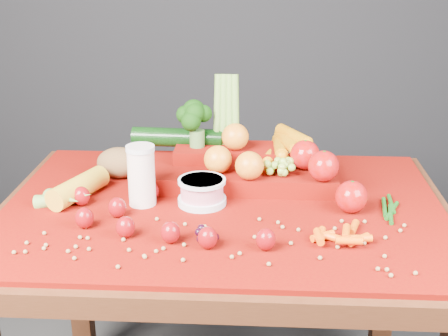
# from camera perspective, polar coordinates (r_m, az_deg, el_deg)

# --- Properties ---
(table) EXTENTS (1.10, 0.80, 0.75)m
(table) POSITION_cam_1_polar(r_m,az_deg,el_deg) (1.55, -0.04, -7.02)
(table) COLOR #36190C
(table) RESTS_ON ground
(red_cloth) EXTENTS (1.05, 0.75, 0.01)m
(red_cloth) POSITION_cam_1_polar(r_m,az_deg,el_deg) (1.50, -0.04, -3.62)
(red_cloth) COLOR #650D03
(red_cloth) RESTS_ON table
(milk_glass) EXTENTS (0.07, 0.07, 0.15)m
(milk_glass) POSITION_cam_1_polar(r_m,az_deg,el_deg) (1.49, -7.57, -0.48)
(milk_glass) COLOR silver
(milk_glass) RESTS_ON red_cloth
(yogurt_bowl) EXTENTS (0.12, 0.12, 0.06)m
(yogurt_bowl) POSITION_cam_1_polar(r_m,az_deg,el_deg) (1.50, -2.03, -2.09)
(yogurt_bowl) COLOR silver
(yogurt_bowl) RESTS_ON red_cloth
(strawberry_scatter) EXTENTS (0.48, 0.28, 0.05)m
(strawberry_scatter) POSITION_cam_1_polar(r_m,az_deg,el_deg) (1.39, -6.97, -4.42)
(strawberry_scatter) COLOR maroon
(strawberry_scatter) RESTS_ON red_cloth
(dark_grape_cluster) EXTENTS (0.06, 0.05, 0.03)m
(dark_grape_cluster) POSITION_cam_1_polar(r_m,az_deg,el_deg) (1.33, -1.39, -6.02)
(dark_grape_cluster) COLOR black
(dark_grape_cluster) RESTS_ON red_cloth
(soybean_scatter) EXTENTS (0.84, 0.24, 0.01)m
(soybean_scatter) POSITION_cam_1_polar(r_m,az_deg,el_deg) (1.32, -0.56, -6.78)
(soybean_scatter) COLOR #A07C45
(soybean_scatter) RESTS_ON red_cloth
(corn_ear) EXTENTS (0.24, 0.26, 0.06)m
(corn_ear) POSITION_cam_1_polar(r_m,az_deg,el_deg) (1.55, -14.05, -2.45)
(corn_ear) COLOR gold
(corn_ear) RESTS_ON red_cloth
(potato) EXTENTS (0.12, 0.09, 0.08)m
(potato) POSITION_cam_1_polar(r_m,az_deg,el_deg) (1.68, -9.54, 0.49)
(potato) COLOR brown
(potato) RESTS_ON red_cloth
(baby_carrot_pile) EXTENTS (0.17, 0.17, 0.03)m
(baby_carrot_pile) POSITION_cam_1_polar(r_m,az_deg,el_deg) (1.36, 10.26, -5.75)
(baby_carrot_pile) COLOR #EC5608
(baby_carrot_pile) RESTS_ON red_cloth
(green_bean_pile) EXTENTS (0.14, 0.12, 0.01)m
(green_bean_pile) POSITION_cam_1_polar(r_m,az_deg,el_deg) (1.52, 14.76, -3.63)
(green_bean_pile) COLOR #135012
(green_bean_pile) RESTS_ON red_cloth
(produce_mound) EXTENTS (0.60, 0.35, 0.27)m
(produce_mound) POSITION_cam_1_polar(r_m,az_deg,el_deg) (1.62, 1.65, 0.69)
(produce_mound) COLOR #650D03
(produce_mound) RESTS_ON red_cloth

